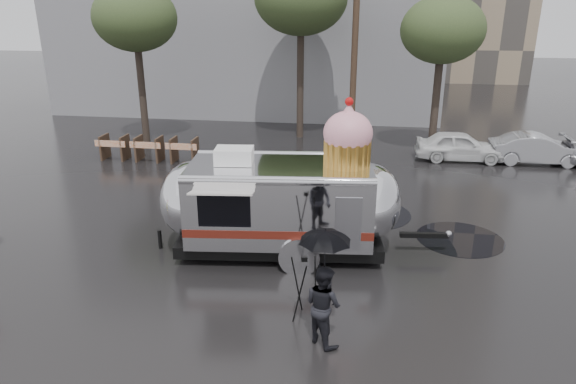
# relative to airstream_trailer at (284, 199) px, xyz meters

# --- Properties ---
(ground) EXTENTS (120.00, 120.00, 0.00)m
(ground) POSITION_rel_airstream_trailer_xyz_m (-1.22, -2.67, -1.43)
(ground) COLOR black
(ground) RESTS_ON ground
(puddles) EXTENTS (7.16, 4.04, 0.01)m
(puddles) POSITION_rel_airstream_trailer_xyz_m (1.85, 2.42, -1.42)
(puddles) COLOR black
(puddles) RESTS_ON ground
(utility_pole) EXTENTS (1.60, 0.28, 9.00)m
(utility_pole) POSITION_rel_airstream_trailer_xyz_m (1.28, 11.33, 3.19)
(utility_pole) COLOR #473323
(utility_pole) RESTS_ON ground
(tree_left) EXTENTS (3.64, 3.64, 6.95)m
(tree_left) POSITION_rel_airstream_trailer_xyz_m (-8.22, 10.33, 4.06)
(tree_left) COLOR #382D26
(tree_left) RESTS_ON ground
(tree_right) EXTENTS (3.36, 3.36, 6.42)m
(tree_right) POSITION_rel_airstream_trailer_xyz_m (4.78, 10.33, 3.63)
(tree_right) COLOR #382D26
(tree_right) RESTS_ON ground
(barricade_row) EXTENTS (4.30, 0.80, 1.00)m
(barricade_row) POSITION_rel_airstream_trailer_xyz_m (-6.77, 7.30, -0.91)
(barricade_row) COLOR #473323
(barricade_row) RESTS_ON ground
(airstream_trailer) EXTENTS (7.53, 3.38, 4.07)m
(airstream_trailer) POSITION_rel_airstream_trailer_xyz_m (0.00, 0.00, 0.00)
(airstream_trailer) COLOR silver
(airstream_trailer) RESTS_ON ground
(person_right) EXTENTS (0.85, 0.82, 1.59)m
(person_right) POSITION_rel_airstream_trailer_xyz_m (1.34, -3.67, -0.64)
(person_right) COLOR black
(person_right) RESTS_ON ground
(umbrella_black) EXTENTS (1.15, 1.15, 2.33)m
(umbrella_black) POSITION_rel_airstream_trailer_xyz_m (1.34, -3.67, 0.51)
(umbrella_black) COLOR black
(umbrella_black) RESTS_ON ground
(tripod) EXTENTS (0.56, 0.56, 1.39)m
(tripod) POSITION_rel_airstream_trailer_xyz_m (0.88, -2.93, -0.63)
(tripod) COLOR black
(tripod) RESTS_ON ground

